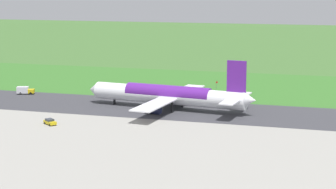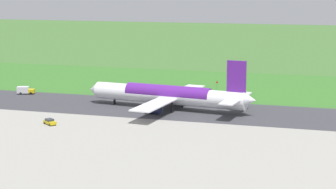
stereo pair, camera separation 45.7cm
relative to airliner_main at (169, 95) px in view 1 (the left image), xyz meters
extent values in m
plane|color=#3D662D|center=(11.26, -0.05, -4.35)|extent=(800.00, 800.00, 0.00)
cube|color=#38383D|center=(11.26, -0.05, -4.32)|extent=(600.00, 28.41, 0.06)
cube|color=gray|center=(11.26, 64.59, -4.33)|extent=(440.00, 110.00, 0.05)
cube|color=#346B27|center=(11.26, -39.14, -4.33)|extent=(600.00, 80.00, 0.04)
cylinder|color=white|center=(0.38, -0.05, -0.15)|extent=(48.27, 11.24, 5.20)
cone|color=white|center=(25.67, -3.28, -0.15)|extent=(3.60, 5.28, 4.94)
cone|color=white|center=(-24.62, 3.15, 0.45)|extent=(4.03, 4.83, 4.42)
cube|color=#591E8C|center=(-20.57, 2.63, 6.95)|extent=(5.62, 1.21, 9.00)
cube|color=white|center=(-19.88, 8.08, 0.65)|extent=(5.11, 9.43, 0.36)
cube|color=white|center=(-21.27, -2.83, 0.65)|extent=(5.11, 9.43, 0.36)
cube|color=white|center=(0.78, 10.99, -0.55)|extent=(8.74, 22.58, 0.35)
cube|color=white|center=(-2.01, -10.83, -0.55)|extent=(8.74, 22.58, 0.35)
cylinder|color=#23284C|center=(2.81, 7.20, -3.03)|extent=(4.82, 3.35, 2.80)
cylinder|color=#23284C|center=(0.91, -7.68, -3.03)|extent=(4.82, 3.35, 2.80)
cylinder|color=black|center=(18.47, -2.36, -2.64)|extent=(0.70, 0.70, 3.42)
cylinder|color=black|center=(-2.09, 4.30, -2.64)|extent=(0.70, 0.70, 3.42)
cylinder|color=black|center=(-3.11, -3.64, -2.64)|extent=(0.70, 0.70, 3.42)
cylinder|color=#591E8C|center=(0.38, -0.05, 0.37)|extent=(26.85, 8.53, 5.23)
cube|color=gold|center=(52.10, -10.43, -3.25)|extent=(2.80, 2.80, 1.30)
cube|color=silver|center=(54.74, -9.51, -2.80)|extent=(4.35, 3.43, 2.20)
cylinder|color=black|center=(52.43, -11.37, -3.90)|extent=(0.95, 0.58, 0.90)
cylinder|color=black|center=(51.77, -9.49, -3.90)|extent=(0.95, 0.58, 0.90)
cylinder|color=black|center=(55.64, -10.25, -3.90)|extent=(0.95, 0.58, 0.90)
cylinder|color=black|center=(54.98, -8.36, -3.90)|extent=(0.95, 0.58, 0.90)
cube|color=gold|center=(25.29, 27.55, -3.66)|extent=(4.47, 3.89, 0.75)
cube|color=#2D333D|center=(25.46, 27.43, -3.01)|extent=(2.78, 2.66, 0.55)
cylinder|color=black|center=(23.66, 27.66, -4.03)|extent=(0.65, 0.55, 0.64)
cylinder|color=black|center=(24.64, 29.05, -4.03)|extent=(0.65, 0.55, 0.64)
cylinder|color=black|center=(25.95, 26.05, -4.03)|extent=(0.65, 0.55, 0.64)
cylinder|color=black|center=(26.93, 27.44, -4.03)|extent=(0.65, 0.55, 0.64)
cylinder|color=slate|center=(-6.85, -39.05, -3.39)|extent=(0.10, 0.10, 1.93)
cube|color=red|center=(-6.85, -39.07, -2.12)|extent=(0.60, 0.04, 0.60)
cone|color=orange|center=(-0.02, -40.48, -4.08)|extent=(0.40, 0.40, 0.55)
camera|label=1|loc=(-45.70, 161.88, 32.18)|focal=61.24mm
camera|label=2|loc=(-46.14, 161.75, 32.18)|focal=61.24mm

